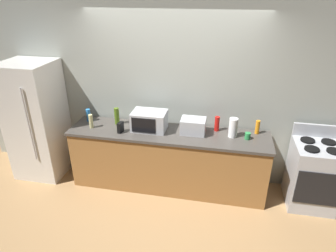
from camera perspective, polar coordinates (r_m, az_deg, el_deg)
ground_plane at (r=4.30m, az=-1.09°, el=-14.41°), size 8.00×8.00×0.00m
back_wall at (r=4.32m, az=1.08°, el=6.50°), size 6.40×0.10×2.70m
counter_run at (r=4.35m, az=-0.00°, el=-6.51°), size 2.84×0.64×0.90m
refrigerator at (r=4.92m, az=-24.09°, el=1.00°), size 0.72×0.73×1.80m
stove_range at (r=4.47m, az=26.31°, el=-8.45°), size 0.60×0.61×1.08m
microwave at (r=4.17m, az=-3.64°, el=1.04°), size 0.48×0.35×0.27m
toaster_oven at (r=4.09m, az=4.90°, el=0.01°), size 0.34×0.26×0.21m
paper_towel_roll at (r=4.05m, az=12.52°, el=-0.33°), size 0.12×0.12×0.27m
cordless_phone at (r=4.16m, az=-9.21°, el=-0.25°), size 0.07×0.12×0.15m
bottle_hot_sauce at (r=4.20m, az=9.49°, el=0.44°), size 0.07×0.07×0.21m
bottle_vinegar at (r=4.37m, az=-14.72°, el=0.91°), size 0.06×0.06×0.20m
bottle_olive_oil at (r=4.40m, az=-9.90°, el=1.91°), size 0.07×0.07×0.25m
bottle_dish_soap at (r=4.24m, az=16.98°, el=-0.21°), size 0.06×0.06×0.20m
bottle_spray_cleaner at (r=4.60m, az=-15.18°, el=2.04°), size 0.06×0.06×0.19m
mug_green at (r=4.08m, az=15.20°, el=-1.87°), size 0.08×0.08×0.09m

